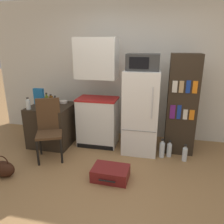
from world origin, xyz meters
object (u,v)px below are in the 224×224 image
object	(u,v)px
refrigerator	(141,112)
bottle_clear_short	(28,104)
water_bottle_middle	(162,149)
bowl	(64,102)
kitchen_hutch	(97,98)
side_table	(52,125)
suitcase_large_flat	(111,173)
bottle_amber_beer	(51,99)
chair	(49,125)
handbag	(3,169)
bottle_olive_oil	(47,102)
bottle_ketchup_red	(55,101)
water_bottle_front	(185,154)
water_bottle_back	(169,150)
microwave	(143,62)
bookshelf	(182,105)
cereal_box	(39,96)
bottle_milk_white	(55,104)

from	to	relation	value
refrigerator	bottle_clear_short	world-z (taller)	refrigerator
water_bottle_middle	bowl	bearing A→B (deg)	169.40
kitchen_hutch	side_table	bearing A→B (deg)	-170.57
suitcase_large_flat	bottle_amber_beer	bearing A→B (deg)	144.47
bottle_amber_beer	bowl	xyz separation A→B (m)	(0.22, 0.07, -0.05)
water_bottle_middle	side_table	bearing A→B (deg)	176.61
kitchen_hutch	chair	size ratio (longest dim) A/B	1.95
handbag	bottle_olive_oil	bearing A→B (deg)	79.42
bottle_ketchup_red	water_bottle_front	size ratio (longest dim) A/B	0.61
bottle_clear_short	water_bottle_back	world-z (taller)	bottle_clear_short
bottle_amber_beer	microwave	bearing A→B (deg)	-3.03
bookshelf	cereal_box	world-z (taller)	bookshelf
microwave	handbag	size ratio (longest dim) A/B	1.46
bottle_milk_white	chair	bearing A→B (deg)	-86.59
kitchen_hutch	water_bottle_middle	bearing A→B (deg)	-12.48
bottle_ketchup_red	bowl	xyz separation A→B (m)	(0.09, 0.17, -0.05)
kitchen_hutch	chair	world-z (taller)	kitchen_hutch
chair	water_bottle_front	bearing A→B (deg)	-15.65
bookshelf	bottle_amber_beer	world-z (taller)	bookshelf
bottle_ketchup_red	chair	bearing A→B (deg)	-75.80
bookshelf	bottle_olive_oil	xyz separation A→B (m)	(-2.33, -0.33, 0.01)
chair	handbag	distance (m)	0.93
refrigerator	water_bottle_front	world-z (taller)	refrigerator
bottle_amber_beer	bottle_clear_short	xyz separation A→B (m)	(-0.20, -0.46, 0.02)
kitchen_hutch	bottle_milk_white	size ratio (longest dim) A/B	8.96
bottle_olive_oil	bottle_milk_white	size ratio (longest dim) A/B	1.25
bottle_amber_beer	water_bottle_front	xyz separation A→B (m)	(2.50, -0.33, -0.70)
suitcase_large_flat	water_bottle_back	bearing A→B (deg)	47.20
bottle_amber_beer	handbag	bearing A→B (deg)	-94.83
bowl	suitcase_large_flat	xyz separation A→B (m)	(1.20, -1.15, -0.68)
side_table	water_bottle_middle	xyz separation A→B (m)	(2.06, -0.12, -0.24)
refrigerator	side_table	bearing A→B (deg)	-177.48
water_bottle_front	water_bottle_middle	world-z (taller)	water_bottle_middle
bottle_olive_oil	bookshelf	bearing A→B (deg)	8.16
suitcase_large_flat	cereal_box	bearing A→B (deg)	150.46
water_bottle_back	bottle_milk_white	bearing A→B (deg)	-176.84
bottle_clear_short	bottle_milk_white	bearing A→B (deg)	13.81
kitchen_hutch	microwave	world-z (taller)	kitchen_hutch
bottle_amber_beer	bottle_milk_white	bearing A→B (deg)	-52.89
bowl	handbag	bearing A→B (deg)	-103.33
bottle_amber_beer	water_bottle_middle	bearing A→B (deg)	-7.63
side_table	bottle_amber_beer	size ratio (longest dim) A/B	4.32
cereal_box	handbag	world-z (taller)	cereal_box
water_bottle_middle	bottle_amber_beer	bearing A→B (deg)	172.37
side_table	chair	size ratio (longest dim) A/B	0.75
side_table	microwave	xyz separation A→B (m)	(1.66, 0.07, 1.19)
bookshelf	bottle_milk_white	world-z (taller)	bookshelf
chair	water_bottle_front	world-z (taller)	chair
refrigerator	bookshelf	bearing A→B (deg)	10.06
bottle_milk_white	bowl	xyz separation A→B (m)	(-0.04, 0.42, -0.07)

